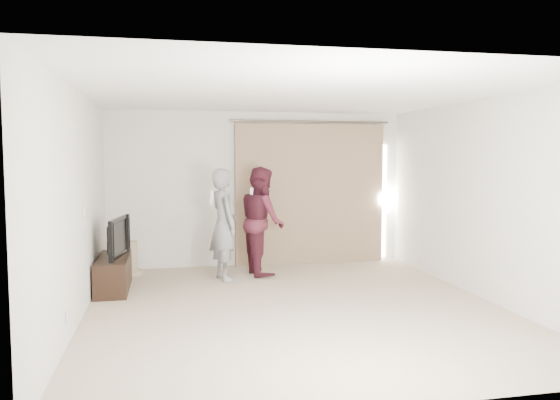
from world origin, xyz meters
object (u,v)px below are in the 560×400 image
(tv_console, at_px, (114,273))
(tv, at_px, (113,237))
(person_man, at_px, (224,224))
(person_woman, at_px, (262,220))

(tv_console, bearing_deg, tv, 0.00)
(tv_console, height_order, person_man, person_man)
(tv_console, height_order, tv, tv)
(person_man, distance_m, person_woman, 0.69)
(person_man, xyz_separation_m, person_woman, (0.63, 0.28, 0.01))
(tv, xyz_separation_m, person_woman, (2.20, 0.61, 0.11))
(tv, bearing_deg, tv_console, 0.00)
(tv, distance_m, person_man, 1.61)
(tv, relative_size, person_woman, 0.56)
(tv_console, distance_m, person_woman, 2.36)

